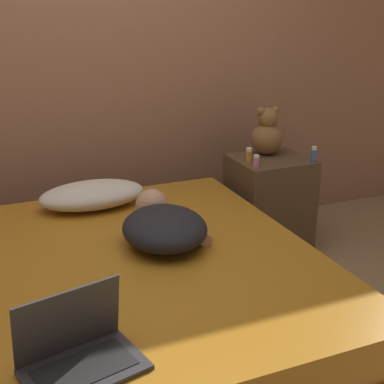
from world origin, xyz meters
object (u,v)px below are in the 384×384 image
(pillow, at_px, (92,195))
(teddy_bear, at_px, (267,134))
(bottle_amber, at_px, (249,155))
(bottle_pink, at_px, (256,161))
(bottle_blue, at_px, (314,154))
(person_lying, at_px, (164,225))
(laptop, at_px, (78,351))

(pillow, bearing_deg, teddy_bear, 5.35)
(bottle_amber, bearing_deg, teddy_bear, 29.68)
(pillow, relative_size, teddy_bear, 1.89)
(bottle_amber, bearing_deg, bottle_pink, -95.71)
(teddy_bear, height_order, bottle_blue, teddy_bear)
(teddy_bear, xyz_separation_m, bottle_blue, (0.18, -0.25, -0.09))
(bottle_amber, bearing_deg, person_lying, -143.05)
(pillow, relative_size, laptop, 1.43)
(bottle_pink, relative_size, bottle_blue, 0.76)
(person_lying, xyz_separation_m, bottle_pink, (0.74, 0.45, 0.10))
(laptop, relative_size, bottle_blue, 4.30)
(person_lying, distance_m, bottle_blue, 1.19)
(pillow, distance_m, laptop, 1.36)
(person_lying, bearing_deg, pillow, 117.70)
(bottle_pink, bearing_deg, bottle_amber, 84.29)
(pillow, bearing_deg, person_lying, -69.62)
(teddy_bear, relative_size, bottle_blue, 3.25)
(pillow, height_order, bottle_pink, bottle_pink)
(person_lying, distance_m, bottle_amber, 0.94)
(teddy_bear, bearing_deg, bottle_blue, -54.43)
(bottle_blue, bearing_deg, pillow, 173.71)
(person_lying, relative_size, bottle_blue, 6.78)
(bottle_pink, distance_m, bottle_amber, 0.11)
(bottle_amber, xyz_separation_m, bottle_blue, (0.36, -0.15, 0.00))
(laptop, relative_size, bottle_pink, 5.69)
(pillow, relative_size, bottle_blue, 6.14)
(pillow, xyz_separation_m, laptop, (-0.34, -1.31, -0.01))
(person_lying, distance_m, teddy_bear, 1.16)
(person_lying, xyz_separation_m, bottle_blue, (1.11, 0.41, 0.11))
(person_lying, height_order, bottle_amber, bottle_amber)
(pillow, height_order, bottle_amber, bottle_amber)
(pillow, distance_m, bottle_blue, 1.33)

